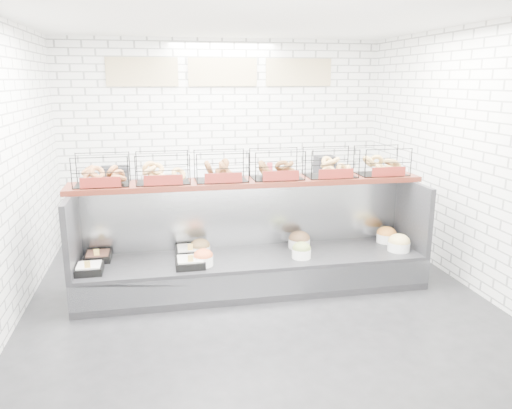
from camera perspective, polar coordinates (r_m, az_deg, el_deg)
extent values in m
plane|color=black|center=(5.71, 0.24, -10.65)|extent=(5.50, 5.50, 0.00)
cube|color=white|center=(7.95, -3.73, 7.64)|extent=(5.00, 0.02, 3.00)
cube|color=white|center=(5.36, -26.98, 3.02)|extent=(0.02, 5.50, 3.00)
cube|color=white|center=(6.25, 23.42, 4.76)|extent=(0.02, 5.50, 3.00)
cube|color=white|center=(5.22, 0.28, 20.83)|extent=(5.00, 5.50, 0.02)
cube|color=beige|center=(7.80, -12.88, 14.57)|extent=(1.05, 0.03, 0.42)
cube|color=beige|center=(7.87, -3.81, 14.87)|extent=(1.05, 0.03, 0.42)
cube|color=beige|center=(8.11, 4.91, 14.82)|extent=(1.05, 0.03, 0.42)
cube|color=black|center=(5.90, -0.34, -7.69)|extent=(4.00, 0.90, 0.40)
cube|color=#93969B|center=(5.50, 0.53, -9.14)|extent=(4.00, 0.03, 0.28)
cube|color=#93969B|center=(6.09, -1.08, -1.03)|extent=(4.00, 0.08, 0.80)
cube|color=black|center=(5.69, -20.27, -3.03)|extent=(0.06, 0.90, 0.80)
cube|color=black|center=(6.36, 17.36, -1.03)|extent=(0.06, 0.90, 0.80)
cube|color=black|center=(5.60, -18.53, -7.04)|extent=(0.28, 0.28, 0.08)
cube|color=silver|center=(5.59, -18.55, -6.71)|extent=(0.24, 0.24, 0.04)
cube|color=#FAC657|center=(5.47, -18.72, -6.53)|extent=(0.06, 0.01, 0.08)
cube|color=black|center=(5.94, -17.60, -5.75)|extent=(0.28, 0.28, 0.08)
cube|color=brown|center=(5.93, -17.63, -5.44)|extent=(0.24, 0.24, 0.04)
cube|color=#FAC657|center=(5.81, -17.77, -5.25)|extent=(0.06, 0.01, 0.08)
cube|color=black|center=(5.54, -7.54, -6.63)|extent=(0.32, 0.32, 0.08)
cube|color=silver|center=(5.53, -7.55, -6.29)|extent=(0.27, 0.27, 0.04)
cube|color=#FAC657|center=(5.40, -7.49, -6.15)|extent=(0.06, 0.01, 0.08)
cube|color=black|center=(5.89, -7.57, -5.35)|extent=(0.33, 0.33, 0.08)
cube|color=white|center=(5.88, -7.58, -5.03)|extent=(0.28, 0.28, 0.04)
cube|color=#FAC657|center=(5.75, -7.53, -4.88)|extent=(0.06, 0.01, 0.08)
cylinder|color=white|center=(5.54, -6.04, -6.40)|extent=(0.22, 0.22, 0.11)
ellipsoid|color=#D55B2D|center=(5.52, -6.05, -5.82)|extent=(0.21, 0.21, 0.15)
cylinder|color=white|center=(5.87, -6.38, -5.23)|extent=(0.23, 0.23, 0.11)
ellipsoid|color=brown|center=(5.85, -6.40, -4.68)|extent=(0.23, 0.23, 0.16)
cylinder|color=white|center=(5.76, 5.21, -5.57)|extent=(0.22, 0.22, 0.11)
ellipsoid|color=olive|center=(5.74, 5.22, -5.01)|extent=(0.21, 0.21, 0.15)
cylinder|color=white|center=(6.11, 4.96, -4.41)|extent=(0.26, 0.26, 0.11)
ellipsoid|color=brown|center=(6.09, 4.97, -3.87)|extent=(0.26, 0.26, 0.18)
cylinder|color=white|center=(6.22, 15.99, -4.60)|extent=(0.27, 0.27, 0.11)
ellipsoid|color=#D3B76C|center=(6.20, 16.02, -4.07)|extent=(0.26, 0.26, 0.18)
cylinder|color=white|center=(6.50, 14.67, -3.70)|extent=(0.25, 0.25, 0.11)
ellipsoid|color=orange|center=(6.48, 14.70, -3.19)|extent=(0.24, 0.24, 0.17)
cube|color=#40150D|center=(5.81, -0.77, 2.59)|extent=(4.10, 0.50, 0.06)
cube|color=black|center=(5.71, -17.24, 3.80)|extent=(0.60, 0.38, 0.34)
cube|color=maroon|center=(5.53, -17.36, 2.42)|extent=(0.42, 0.02, 0.11)
cube|color=black|center=(5.68, -10.62, 4.14)|extent=(0.60, 0.38, 0.34)
cube|color=maroon|center=(5.50, -10.54, 2.76)|extent=(0.42, 0.02, 0.11)
cube|color=black|center=(5.72, -4.02, 4.42)|extent=(0.60, 0.38, 0.34)
cube|color=maroon|center=(5.54, -3.73, 3.06)|extent=(0.42, 0.02, 0.11)
cube|color=black|center=(5.84, 2.41, 4.64)|extent=(0.60, 0.38, 0.34)
cube|color=maroon|center=(5.66, 2.88, 3.31)|extent=(0.42, 0.02, 0.11)
cube|color=black|center=(6.03, 8.51, 4.79)|extent=(0.60, 0.38, 0.34)
cube|color=maroon|center=(5.86, 9.14, 3.50)|extent=(0.42, 0.02, 0.11)
cube|color=black|center=(6.28, 14.19, 4.88)|extent=(0.60, 0.38, 0.34)
cube|color=maroon|center=(6.12, 14.94, 3.65)|extent=(0.42, 0.02, 0.11)
cube|color=#93969B|center=(7.82, -3.29, -0.28)|extent=(4.00, 0.60, 0.90)
cube|color=black|center=(7.69, -15.85, 3.30)|extent=(0.40, 0.30, 0.24)
cube|color=silver|center=(7.71, -6.67, 3.54)|extent=(0.35, 0.28, 0.18)
cylinder|color=#B72D37|center=(7.87, 1.58, 4.00)|extent=(0.09, 0.09, 0.22)
cube|color=black|center=(8.11, 7.88, 4.45)|extent=(0.30, 0.30, 0.30)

